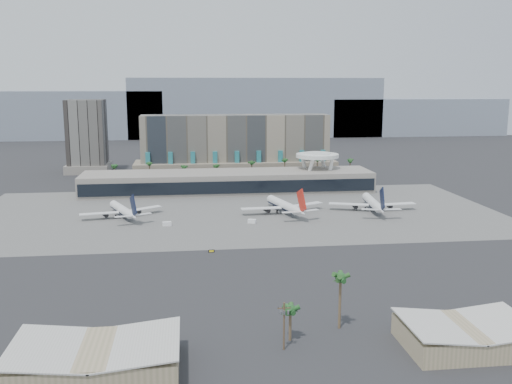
{
  "coord_description": "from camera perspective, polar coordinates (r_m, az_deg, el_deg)",
  "views": [
    {
      "loc": [
        -24.23,
        -221.96,
        62.94
      ],
      "look_at": [
        7.96,
        40.0,
        12.84
      ],
      "focal_mm": 40.0,
      "sensor_mm": 36.0,
      "label": 1
    }
  ],
  "objects": [
    {
      "name": "ground",
      "position": [
        231.98,
        -0.75,
        -5.0
      ],
      "size": [
        900.0,
        900.0,
        0.0
      ],
      "primitive_type": "plane",
      "color": "#232326",
      "rests_on": "ground"
    },
    {
      "name": "taxiway_sign",
      "position": [
        218.21,
        -4.48,
        -5.91
      ],
      "size": [
        2.33,
        0.56,
        1.05
      ],
      "rotation": [
        0.0,
        0.0,
        0.1
      ],
      "color": "black",
      "rests_on": "ground"
    },
    {
      "name": "saucer_structure",
      "position": [
        349.96,
        6.15,
        3.38
      ],
      "size": [
        26.0,
        26.0,
        21.89
      ],
      "color": "white",
      "rests_on": "ground"
    },
    {
      "name": "airliner_left",
      "position": [
        280.29,
        -13.2,
        -1.76
      ],
      "size": [
        38.07,
        39.24,
        14.36
      ],
      "rotation": [
        0.0,
        0.0,
        0.39
      ],
      "color": "white",
      "rests_on": "ground"
    },
    {
      "name": "near_palm_a",
      "position": [
        144.45,
        3.44,
        -12.19
      ],
      "size": [
        6.0,
        6.0,
        9.47
      ],
      "color": "brown",
      "rests_on": "ground"
    },
    {
      "name": "hangar_right",
      "position": [
        151.19,
        20.23,
        -13.33
      ],
      "size": [
        30.55,
        20.6,
        6.89
      ],
      "color": "#9A8C67",
      "rests_on": "ground"
    },
    {
      "name": "mountain_ridge",
      "position": [
        694.7,
        -2.72,
        8.01
      ],
      "size": [
        680.0,
        60.0,
        70.0
      ],
      "color": "gray",
      "rests_on": "ground"
    },
    {
      "name": "hangar_left",
      "position": [
        135.61,
        -15.67,
        -15.82
      ],
      "size": [
        36.65,
        22.6,
        7.55
      ],
      "color": "#9A8C67",
      "rests_on": "ground"
    },
    {
      "name": "service_vehicle_b",
      "position": [
        262.06,
        -0.41,
        -2.94
      ],
      "size": [
        4.09,
        3.18,
        1.85
      ],
      "primitive_type": "cube",
      "rotation": [
        0.0,
        0.0,
        -0.36
      ],
      "color": "white",
      "rests_on": "ground"
    },
    {
      "name": "terminal",
      "position": [
        337.43,
        -2.79,
        1.11
      ],
      "size": [
        170.0,
        32.5,
        14.5
      ],
      "color": "gray",
      "rests_on": "ground"
    },
    {
      "name": "near_palm_b",
      "position": [
        150.47,
        8.44,
        -8.99
      ],
      "size": [
        6.0,
        6.0,
        15.33
      ],
      "color": "brown",
      "rests_on": "ground"
    },
    {
      "name": "airliner_right",
      "position": [
        292.84,
        11.62,
        -1.09
      ],
      "size": [
        44.16,
        45.67,
        15.78
      ],
      "rotation": [
        0.0,
        0.0,
        -0.11
      ],
      "color": "white",
      "rests_on": "ground"
    },
    {
      "name": "office_tower",
      "position": [
        429.72,
        -16.52,
        4.96
      ],
      "size": [
        30.0,
        30.0,
        52.0
      ],
      "color": "black",
      "rests_on": "ground"
    },
    {
      "name": "service_vehicle_a",
      "position": [
        260.3,
        -8.9,
        -3.16
      ],
      "size": [
        4.17,
        2.53,
        1.91
      ],
      "primitive_type": "cube",
      "rotation": [
        0.0,
        0.0,
        0.16
      ],
      "color": "white",
      "rests_on": "ground"
    },
    {
      "name": "palm_row",
      "position": [
        372.0,
        -2.12,
        2.64
      ],
      "size": [
        157.8,
        2.8,
        13.1
      ],
      "color": "brown",
      "rests_on": "ground"
    },
    {
      "name": "apron_pad",
      "position": [
        285.04,
        -1.96,
        -2.01
      ],
      "size": [
        260.0,
        130.0,
        0.06
      ],
      "primitive_type": "cube",
      "color": "#5B5B59",
      "rests_on": "ground"
    },
    {
      "name": "hotel",
      "position": [
        400.51,
        -2.06,
        4.13
      ],
      "size": [
        140.0,
        30.0,
        42.0
      ],
      "color": "gray",
      "rests_on": "ground"
    },
    {
      "name": "airliner_centre",
      "position": [
        281.97,
        2.84,
        -1.34
      ],
      "size": [
        42.85,
        44.46,
        15.67
      ],
      "rotation": [
        0.0,
        0.0,
        0.26
      ],
      "color": "white",
      "rests_on": "ground"
    },
    {
      "name": "utility_pole",
      "position": [
        139.46,
        2.83,
        -12.85
      ],
      "size": [
        3.2,
        0.85,
        12.0
      ],
      "color": "#4C3826",
      "rests_on": "ground"
    }
  ]
}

